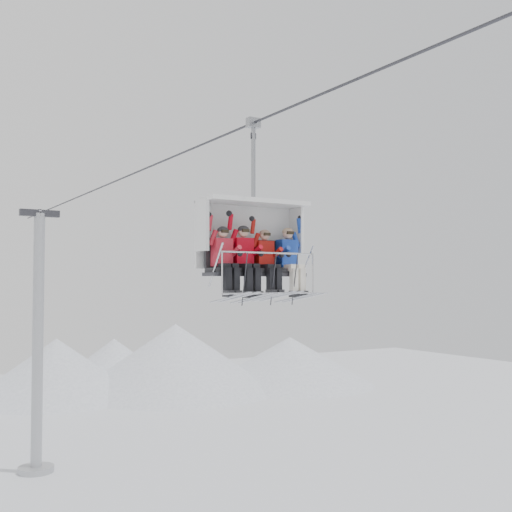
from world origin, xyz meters
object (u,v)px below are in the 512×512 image
chairlift_carrier (250,237)px  skier_far_right (290,259)px  skier_far_left (224,258)px  skier_center_left (245,257)px  lift_tower_right (38,359)px  skier_center_right (267,259)px

chairlift_carrier → skier_far_right: chairlift_carrier is taller
skier_far_left → skier_far_right: bearing=0.2°
skier_far_left → skier_center_left: (0.51, 0.00, 0.02)m
skier_center_left → skier_far_right: size_ratio=1.00×
skier_far_left → skier_center_left: size_ratio=0.99×
lift_tower_right → chairlift_carrier: 22.30m
chairlift_carrier → lift_tower_right: bearing=90.0°
lift_tower_right → skier_far_left: size_ratio=7.99×
lift_tower_right → skier_center_right: size_ratio=7.99×
skier_center_right → skier_far_right: 0.63m
skier_center_left → chairlift_carrier: bearing=44.1°
chairlift_carrier → skier_center_left: (-0.31, -0.30, -0.47)m
lift_tower_right → skier_far_right: size_ratio=7.92×
chairlift_carrier → skier_far_right: (0.86, -0.30, -0.47)m
skier_far_left → skier_center_right: size_ratio=1.00×
chairlift_carrier → skier_center_left: size_ratio=2.34×
skier_center_left → skier_center_right: 0.55m
lift_tower_right → skier_far_left: 22.52m
skier_far_left → chairlift_carrier: bearing=20.4°
lift_tower_right → skier_center_right: 22.50m
skier_far_left → skier_far_right: 1.69m
chairlift_carrier → skier_center_right: chairlift_carrier is taller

